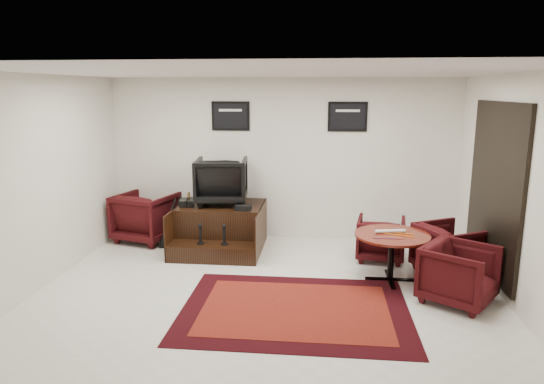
# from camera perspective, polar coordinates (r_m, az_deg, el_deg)

# --- Properties ---
(ground) EXTENTS (6.00, 6.00, 0.00)m
(ground) POSITION_cam_1_polar(r_m,az_deg,el_deg) (6.44, -0.64, -11.83)
(ground) COLOR silver
(ground) RESTS_ON ground
(room_shell) EXTENTS (6.02, 5.02, 2.81)m
(room_shell) POSITION_cam_1_polar(r_m,az_deg,el_deg) (6.03, 3.31, 4.21)
(room_shell) COLOR silver
(room_shell) RESTS_ON ground
(area_rug) EXTENTS (2.72, 2.04, 0.01)m
(area_rug) POSITION_cam_1_polar(r_m,az_deg,el_deg) (6.00, 2.73, -13.64)
(area_rug) COLOR black
(area_rug) RESTS_ON ground
(shine_podium) EXTENTS (1.41, 1.45, 0.72)m
(shine_podium) POSITION_cam_1_polar(r_m,az_deg,el_deg) (8.13, -6.05, -4.26)
(shine_podium) COLOR black
(shine_podium) RESTS_ON ground
(shine_chair) EXTENTS (0.90, 0.86, 0.85)m
(shine_chair) POSITION_cam_1_polar(r_m,az_deg,el_deg) (8.09, -5.97, 1.59)
(shine_chair) COLOR black
(shine_chair) RESTS_ON shine_podium
(shoes_pair) EXTENTS (0.28, 0.33, 0.11)m
(shoes_pair) POSITION_cam_1_polar(r_m,az_deg,el_deg) (8.08, -9.97, -1.23)
(shoes_pair) COLOR black
(shoes_pair) RESTS_ON shine_podium
(polish_kit) EXTENTS (0.25, 0.18, 0.08)m
(polish_kit) POSITION_cam_1_polar(r_m,az_deg,el_deg) (7.68, -3.40, -1.86)
(polish_kit) COLOR black
(polish_kit) RESTS_ON shine_podium
(umbrella_black) EXTENTS (0.33, 0.12, 0.89)m
(umbrella_black) POSITION_cam_1_polar(r_m,az_deg,el_deg) (8.21, -12.06, -3.50)
(umbrella_black) COLOR black
(umbrella_black) RESTS_ON ground
(umbrella_hooked) EXTENTS (0.33, 0.12, 0.90)m
(umbrella_hooked) POSITION_cam_1_polar(r_m,az_deg,el_deg) (8.38, -11.48, -3.15)
(umbrella_hooked) COLOR black
(umbrella_hooked) RESTS_ON ground
(armchair_side) EXTENTS (1.11, 1.07, 0.94)m
(armchair_side) POSITION_cam_1_polar(r_m,az_deg,el_deg) (8.73, -14.58, -2.56)
(armchair_side) COLOR black
(armchair_side) RESTS_ON ground
(meeting_table) EXTENTS (1.02, 1.02, 0.67)m
(meeting_table) POSITION_cam_1_polar(r_m,az_deg,el_deg) (6.85, 13.93, -5.51)
(meeting_table) COLOR #4C130A
(meeting_table) RESTS_ON ground
(table_chair_back) EXTENTS (0.80, 0.76, 0.73)m
(table_chair_back) POSITION_cam_1_polar(r_m,az_deg,el_deg) (7.73, 12.68, -5.13)
(table_chair_back) COLOR black
(table_chair_back) RESTS_ON ground
(table_chair_window) EXTENTS (1.01, 1.03, 0.81)m
(table_chair_window) POSITION_cam_1_polar(r_m,az_deg,el_deg) (7.39, 20.17, -6.07)
(table_chair_window) COLOR black
(table_chair_window) RESTS_ON ground
(table_chair_corner) EXTENTS (1.05, 1.07, 0.81)m
(table_chair_corner) POSITION_cam_1_polar(r_m,az_deg,el_deg) (6.46, 21.19, -8.71)
(table_chair_corner) COLOR black
(table_chair_corner) RESTS_ON ground
(paper_roll) EXTENTS (0.42, 0.13, 0.05)m
(paper_roll) POSITION_cam_1_polar(r_m,az_deg,el_deg) (6.87, 13.73, -4.50)
(paper_roll) COLOR silver
(paper_roll) RESTS_ON meeting_table
(table_clutter) EXTENTS (0.57, 0.34, 0.01)m
(table_clutter) POSITION_cam_1_polar(r_m,az_deg,el_deg) (6.78, 14.30, -4.92)
(table_clutter) COLOR orange
(table_clutter) RESTS_ON meeting_table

